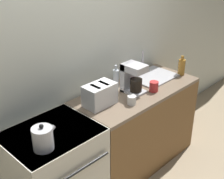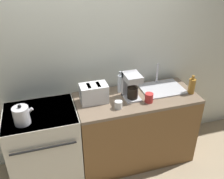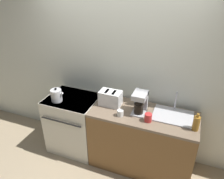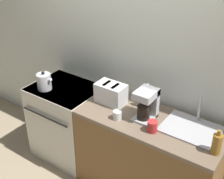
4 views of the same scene
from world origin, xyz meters
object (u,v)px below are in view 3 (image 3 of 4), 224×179
(coffee_maker, at_px, (140,102))
(bottle_clear, at_px, (137,98))
(bottle_amber, at_px, (196,123))
(cup_red, at_px, (148,118))
(stove, at_px, (74,123))
(cup_white, at_px, (120,113))
(kettle, at_px, (56,95))
(toaster, at_px, (110,98))

(coffee_maker, distance_m, bottle_clear, 0.18)
(bottle_amber, bearing_deg, cup_red, -176.18)
(stove, relative_size, cup_white, 10.81)
(stove, distance_m, bottle_amber, 1.85)
(kettle, height_order, cup_red, kettle)
(stove, height_order, cup_red, cup_red)
(toaster, relative_size, coffee_maker, 1.00)
(coffee_maker, bearing_deg, toaster, 176.41)
(toaster, xyz_separation_m, bottle_clear, (0.35, 0.13, 0.01))
(kettle, relative_size, cup_red, 2.02)
(toaster, xyz_separation_m, coffee_maker, (0.43, -0.03, 0.05))
(bottle_amber, height_order, cup_red, bottle_amber)
(kettle, bearing_deg, cup_red, 0.05)
(bottle_clear, bearing_deg, coffee_maker, -62.10)
(toaster, relative_size, bottle_amber, 1.33)
(stove, distance_m, kettle, 0.59)
(stove, height_order, kettle, kettle)
(stove, xyz_separation_m, bottle_amber, (1.77, -0.11, 0.55))
(toaster, xyz_separation_m, cup_white, (0.22, -0.21, -0.06))
(coffee_maker, relative_size, cup_red, 2.82)
(kettle, height_order, cup_white, kettle)
(toaster, relative_size, cup_white, 3.54)
(bottle_clear, relative_size, cup_white, 3.13)
(bottle_amber, distance_m, cup_white, 0.94)
(bottle_amber, xyz_separation_m, cup_red, (-0.57, -0.04, -0.04))
(coffee_maker, xyz_separation_m, bottle_clear, (-0.08, 0.15, -0.05))
(toaster, height_order, bottle_clear, bottle_clear)
(bottle_amber, relative_size, bottle_clear, 0.85)
(kettle, xyz_separation_m, cup_red, (1.36, 0.00, -0.04))
(kettle, distance_m, cup_white, 1.00)
(cup_red, bearing_deg, kettle, -179.95)
(stove, height_order, bottle_clear, bottle_clear)
(bottle_clear, xyz_separation_m, cup_red, (0.24, -0.32, -0.06))
(stove, bearing_deg, toaster, 4.41)
(bottle_clear, distance_m, cup_white, 0.37)
(kettle, distance_m, cup_red, 1.36)
(cup_red, bearing_deg, bottle_clear, 126.91)
(coffee_maker, distance_m, cup_white, 0.30)
(bottle_clear, bearing_deg, stove, -169.71)
(bottle_clear, distance_m, cup_red, 0.40)
(bottle_amber, relative_size, cup_red, 2.13)
(coffee_maker, bearing_deg, bottle_clear, 117.90)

